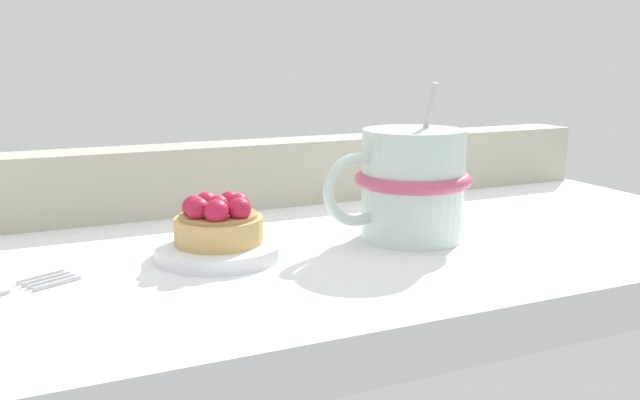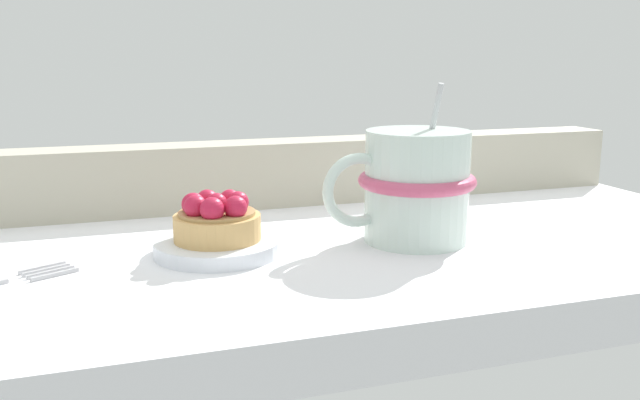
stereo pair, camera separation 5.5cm
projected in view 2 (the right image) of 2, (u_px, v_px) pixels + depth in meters
ground_plane at (299, 265)px, 57.23cm from camera, size 85.63×37.32×3.60cm
window_rail_back at (255, 174)px, 71.04cm from camera, size 83.91×5.22×6.66cm
dessert_plate at (218, 247)px, 53.97cm from camera, size 10.08×10.08×1.17cm
raspberry_tart at (217, 219)px, 53.48cm from camera, size 6.88×6.88×3.87cm
coffee_mug at (414, 186)px, 56.89cm from camera, size 13.30×9.88×13.29cm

